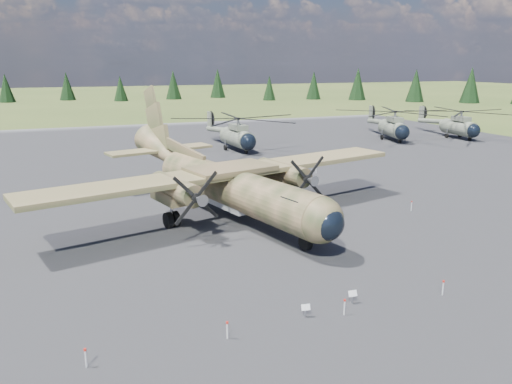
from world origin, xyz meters
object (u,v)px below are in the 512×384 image
object	(u,v)px
helicopter_near	(237,127)
helicopter_mid	(394,119)
transport_plane	(223,178)
helicopter_far	(459,119)

from	to	relation	value
helicopter_near	helicopter_mid	distance (m)	26.37
helicopter_mid	transport_plane	bearing A→B (deg)	-127.64
helicopter_near	helicopter_far	size ratio (longest dim) A/B	1.03
helicopter_near	helicopter_mid	world-z (taller)	helicopter_mid
transport_plane	helicopter_far	xyz separation A→B (m)	(48.60, 26.68, 0.23)
transport_plane	helicopter_near	distance (m)	30.49
helicopter_far	transport_plane	bearing A→B (deg)	-145.98
transport_plane	helicopter_mid	bearing A→B (deg)	23.52
helicopter_mid	helicopter_far	world-z (taller)	helicopter_mid
transport_plane	helicopter_near	xyz separation A→B (m)	(10.97, 28.45, 0.33)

